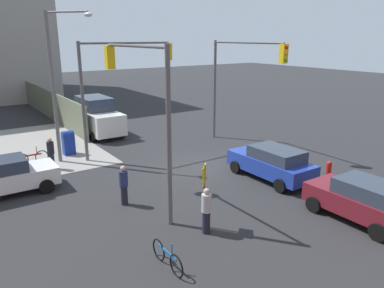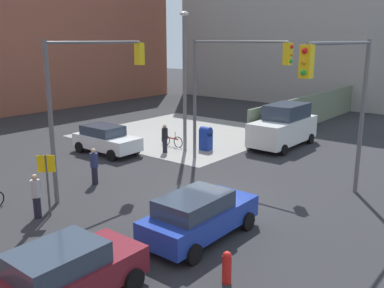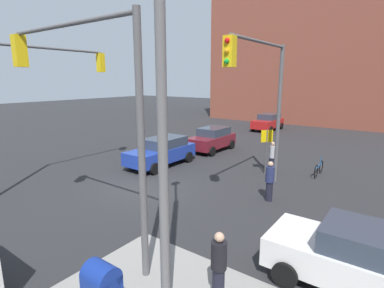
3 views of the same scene
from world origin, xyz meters
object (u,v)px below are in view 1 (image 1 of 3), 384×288
at_px(traffic_signal_ne_corner, 120,75).
at_px(pedestrian_crossing, 206,210).
at_px(street_lamp_corner, 58,77).
at_px(coupe_maroon, 361,199).
at_px(pedestrian_walking_north, 51,153).
at_px(bicycle_at_crosswalk, 167,257).
at_px(fire_hydrant, 329,170).
at_px(traffic_signal_nw_corner, 141,94).
at_px(mailbox_blue, 68,142).
at_px(hatchback_white, 4,176).
at_px(van_white_delivery, 97,116).
at_px(traffic_signal_se_corner, 239,71).
at_px(sedan_blue, 272,162).
at_px(pedestrian_waiting, 124,185).
at_px(bicycle_leaning_on_fence, 32,158).

height_order(traffic_signal_ne_corner, pedestrian_crossing, traffic_signal_ne_corner).
distance_m(traffic_signal_ne_corner, street_lamp_corner, 3.31).
height_order(coupe_maroon, pedestrian_walking_north, pedestrian_walking_north).
bearing_deg(bicycle_at_crosswalk, traffic_signal_ne_corner, -18.22).
distance_m(fire_hydrant, pedestrian_walking_north, 14.12).
distance_m(traffic_signal_nw_corner, pedestrian_walking_north, 7.94).
distance_m(mailbox_blue, coupe_maroon, 15.93).
bearing_deg(coupe_maroon, pedestrian_crossing, 65.25).
xyz_separation_m(traffic_signal_ne_corner, bicycle_at_crosswalk, (-11.30, 3.72, -4.30)).
height_order(pedestrian_crossing, pedestrian_walking_north, pedestrian_crossing).
xyz_separation_m(hatchback_white, van_white_delivery, (8.02, -7.27, 0.44)).
distance_m(traffic_signal_se_corner, bicycle_at_crosswalk, 14.43).
height_order(traffic_signal_nw_corner, street_lamp_corner, street_lamp_corner).
bearing_deg(bicycle_at_crosswalk, mailbox_blue, -4.40).
xyz_separation_m(sedan_blue, van_white_delivery, (13.33, 3.76, 0.44)).
height_order(traffic_signal_nw_corner, sedan_blue, traffic_signal_nw_corner).
xyz_separation_m(traffic_signal_nw_corner, pedestrian_crossing, (-3.29, -0.70, -3.73)).
relative_size(sedan_blue, bicycle_at_crosswalk, 2.54).
relative_size(traffic_signal_se_corner, coupe_maroon, 1.67).
xyz_separation_m(fire_hydrant, pedestrian_waiting, (3.00, 9.40, 0.39)).
relative_size(traffic_signal_nw_corner, traffic_signal_ne_corner, 1.00).
relative_size(street_lamp_corner, fire_hydrant, 8.51).
xyz_separation_m(traffic_signal_nw_corner, street_lamp_corner, (7.43, 1.06, 0.08)).
xyz_separation_m(coupe_maroon, bicycle_leaning_on_fence, (13.89, 8.80, -0.50)).
bearing_deg(traffic_signal_nw_corner, coupe_maroon, -133.44).
xyz_separation_m(street_lamp_corner, coupe_maroon, (-13.21, -7.17, -3.86)).
xyz_separation_m(hatchback_white, bicycle_leaning_on_fence, (3.66, -1.88, -0.50)).
xyz_separation_m(pedestrian_waiting, bicycle_at_crosswalk, (-4.80, 0.80, -0.53)).
relative_size(street_lamp_corner, sedan_blue, 1.80).
xyz_separation_m(street_lamp_corner, pedestrian_walking_north, (-0.72, 0.94, -3.82)).
distance_m(pedestrian_crossing, bicycle_leaning_on_fence, 11.91).
bearing_deg(van_white_delivery, traffic_signal_nw_corner, 167.78).
distance_m(traffic_signal_se_corner, pedestrian_walking_north, 11.83).
distance_m(mailbox_blue, bicycle_at_crosswalk, 13.05).
bearing_deg(sedan_blue, van_white_delivery, 15.77).
relative_size(street_lamp_corner, bicycle_at_crosswalk, 4.57).
bearing_deg(hatchback_white, street_lamp_corner, -49.66).
relative_size(sedan_blue, pedestrian_walking_north, 2.62).
xyz_separation_m(van_white_delivery, pedestrian_waiting, (-11.96, 3.40, -0.40)).
xyz_separation_m(traffic_signal_nw_corner, traffic_signal_se_corner, (4.60, -9.00, 0.06)).
relative_size(pedestrian_crossing, pedestrian_walking_north, 1.01).
relative_size(coupe_maroon, bicycle_leaning_on_fence, 2.23).
bearing_deg(sedan_blue, fire_hydrant, -126.14).
relative_size(traffic_signal_nw_corner, sedan_blue, 1.46).
relative_size(street_lamp_corner, bicycle_leaning_on_fence, 4.57).
height_order(traffic_signal_ne_corner, coupe_maroon, traffic_signal_ne_corner).
distance_m(hatchback_white, sedan_blue, 12.24).
bearing_deg(pedestrian_waiting, traffic_signal_se_corner, -98.09).
bearing_deg(hatchback_white, bicycle_leaning_on_fence, -27.11).
bearing_deg(street_lamp_corner, traffic_signal_nw_corner, -171.85).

